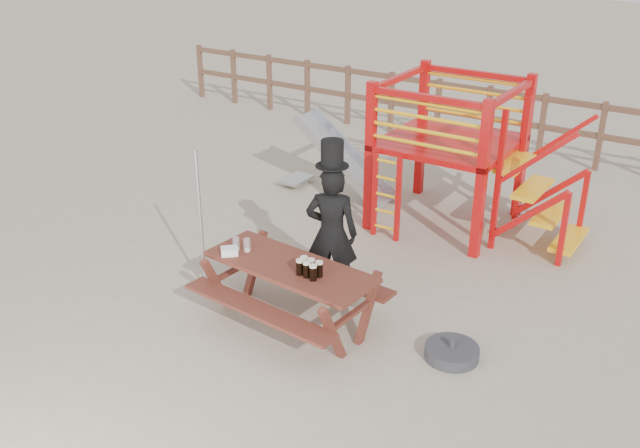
# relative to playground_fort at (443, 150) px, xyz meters

# --- Properties ---
(ground) EXTENTS (60.00, 60.00, 0.00)m
(ground) POSITION_rel_playground_fort_xyz_m (-0.12, -3.58, -1.07)
(ground) COLOR tan
(ground) RESTS_ON ground
(back_fence) EXTENTS (15.09, 0.09, 1.20)m
(back_fence) POSITION_rel_playground_fort_xyz_m (-0.12, 3.42, -0.34)
(back_fence) COLOR brown
(back_fence) RESTS_ON ground
(playground_fort) EXTENTS (4.71, 1.84, 2.10)m
(playground_fort) POSITION_rel_playground_fort_xyz_m (0.00, 0.00, 0.00)
(playground_fort) COLOR #B80C0C
(playground_fort) RESTS_ON ground
(picnic_table) EXTENTS (1.99, 1.45, 0.74)m
(picnic_table) POSITION_rel_playground_fort_xyz_m (-0.19, -3.43, -0.61)
(picnic_table) COLOR maroon
(picnic_table) RESTS_ON ground
(man_with_hat) EXTENTS (0.70, 0.59, 1.93)m
(man_with_hat) POSITION_rel_playground_fort_xyz_m (-0.13, -2.69, -0.21)
(man_with_hat) COLOR black
(man_with_hat) RESTS_ON ground
(metal_pole) EXTENTS (0.04, 0.04, 1.77)m
(metal_pole) POSITION_rel_playground_fort_xyz_m (-1.48, -3.38, -0.19)
(metal_pole) COLOR #B2B2B7
(metal_pole) RESTS_ON ground
(parasol_base) EXTENTS (0.56, 0.56, 0.24)m
(parasol_base) POSITION_rel_playground_fort_xyz_m (1.56, -3.05, -1.01)
(parasol_base) COLOR #313136
(parasol_base) RESTS_ON ground
(paper_bag) EXTENTS (0.23, 0.23, 0.08)m
(paper_bag) POSITION_rel_playground_fort_xyz_m (-0.88, -3.60, -0.30)
(paper_bag) COLOR white
(paper_bag) RESTS_ON picnic_table
(stout_pints) EXTENTS (0.27, 0.18, 0.17)m
(stout_pints) POSITION_rel_playground_fort_xyz_m (0.11, -3.51, -0.25)
(stout_pints) COLOR black
(stout_pints) RESTS_ON picnic_table
(empty_glasses) EXTENTS (0.20, 0.12, 0.15)m
(empty_glasses) POSITION_rel_playground_fort_xyz_m (-0.83, -3.44, -0.27)
(empty_glasses) COLOR silver
(empty_glasses) RESTS_ON picnic_table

